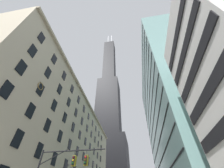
# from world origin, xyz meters

# --- Properties ---
(station_building) EXTENTS (13.83, 64.70, 29.53)m
(station_building) POSITION_xyz_m (-17.58, 26.35, 14.74)
(station_building) COLOR #BCAF93
(station_building) RESTS_ON ground
(dark_skyscraper) EXTENTS (28.25, 28.25, 193.57)m
(dark_skyscraper) POSITION_xyz_m (-16.34, 89.73, 56.14)
(dark_skyscraper) COLOR black
(dark_skyscraper) RESTS_ON ground
(glass_office_midrise) EXTENTS (14.35, 47.71, 51.99)m
(glass_office_midrise) POSITION_xyz_m (18.12, 33.15, 25.99)
(glass_office_midrise) COLOR gray
(glass_office_midrise) RESTS_ON ground
(traffic_signal_mast) EXTENTS (7.82, 0.63, 6.53)m
(traffic_signal_mast) POSITION_xyz_m (-3.88, 3.39, 4.75)
(traffic_signal_mast) COLOR black
(traffic_signal_mast) RESTS_ON sidewalk_left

